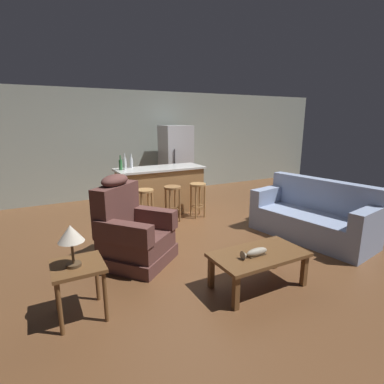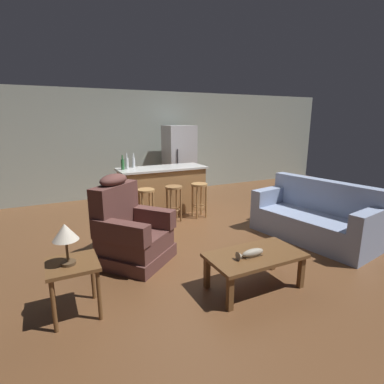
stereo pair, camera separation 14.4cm
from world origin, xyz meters
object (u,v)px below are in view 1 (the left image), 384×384
object	(u,v)px
couch	(313,217)
end_table	(78,274)
table_lamp	(71,236)
bottle_wine_dark	(125,163)
bar_stool_right	(198,194)
bottle_short_amber	(131,162)
bar_stool_left	(145,201)
coffee_table	(259,258)
bottle_tall_green	(121,164)
fish_figurine	(255,253)
refrigerator	(176,161)
bar_stool_middle	(173,197)
recliner_near_lamp	(131,232)
kitchen_island	(161,190)

from	to	relation	value
couch	end_table	xyz separation A→B (m)	(-3.70, -0.36, 0.12)
table_lamp	bottle_wine_dark	bearing A→B (deg)	65.29
bar_stool_right	bottle_short_amber	world-z (taller)	bottle_short_amber
table_lamp	bar_stool_left	bearing A→B (deg)	56.15
table_lamp	bottle_wine_dark	world-z (taller)	bottle_wine_dark
coffee_table	bottle_short_amber	world-z (taller)	bottle_short_amber
bar_stool_left	bottle_tall_green	distance (m)	0.94
table_lamp	bottle_short_amber	distance (m)	3.46
bottle_short_amber	bar_stool_right	bearing A→B (deg)	-39.96
fish_figurine	bar_stool_left	xyz separation A→B (m)	(-0.35, 2.63, 0.01)
refrigerator	bottle_wine_dark	size ratio (longest dim) A/B	5.59
bottle_tall_green	bar_stool_right	bearing A→B (deg)	-27.92
end_table	bar_stool_middle	size ratio (longest dim) A/B	0.82
recliner_near_lamp	bottle_wine_dark	bearing A→B (deg)	126.00
recliner_near_lamp	kitchen_island	world-z (taller)	recliner_near_lamp
coffee_table	end_table	size ratio (longest dim) A/B	1.96
bar_stool_middle	refrigerator	bearing A→B (deg)	62.98
bar_stool_right	refrigerator	size ratio (longest dim) A/B	0.39
bar_stool_left	end_table	bearing A→B (deg)	-123.52
table_lamp	refrigerator	distance (m)	5.01
end_table	bar_stool_left	distance (m)	2.63
bottle_short_amber	refrigerator	bearing A→B (deg)	33.34
fish_figurine	end_table	bearing A→B (deg)	166.29
couch	refrigerator	size ratio (longest dim) A/B	1.15
couch	bar_stool_left	size ratio (longest dim) A/B	2.97
end_table	bottle_wine_dark	bearing A→B (deg)	65.66
bar_stool_right	refrigerator	distance (m)	1.91
bar_stool_left	bar_stool_right	xyz separation A→B (m)	(1.10, 0.00, 0.00)
recliner_near_lamp	bottle_wine_dark	distance (m)	2.15
recliner_near_lamp	kitchen_island	xyz separation A→B (m)	(1.21, 1.90, 0.06)
bottle_tall_green	bottle_wine_dark	size ratio (longest dim) A/B	0.91
bar_stool_right	bottle_tall_green	xyz separation A→B (m)	(-1.32, 0.70, 0.59)
coffee_table	fish_figurine	world-z (taller)	fish_figurine
recliner_near_lamp	bottle_short_amber	distance (m)	2.35
couch	refrigerator	distance (m)	3.78
bar_stool_right	bottle_wine_dark	size ratio (longest dim) A/B	2.16
kitchen_island	fish_figurine	bearing A→B (deg)	-93.67
end_table	bar_stool_right	distance (m)	3.36
bottle_wine_dark	bar_stool_left	bearing A→B (deg)	-79.28
fish_figurine	bottle_wine_dark	size ratio (longest dim) A/B	1.08
bottle_short_amber	recliner_near_lamp	bearing A→B (deg)	-107.71
coffee_table	table_lamp	xyz separation A→B (m)	(-1.93, 0.38, 0.50)
end_table	table_lamp	world-z (taller)	table_lamp
coffee_table	fish_figurine	xyz separation A→B (m)	(-0.10, -0.04, 0.10)
bar_stool_left	bottle_short_amber	size ratio (longest dim) A/B	2.41
bottle_wine_dark	couch	bearing A→B (deg)	-46.88
coffee_table	recliner_near_lamp	bearing A→B (deg)	129.79
bar_stool_middle	bottle_short_amber	size ratio (longest dim) A/B	2.41
bottle_short_amber	bottle_tall_green	bearing A→B (deg)	-145.54
bottle_tall_green	end_table	bearing A→B (deg)	-112.98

